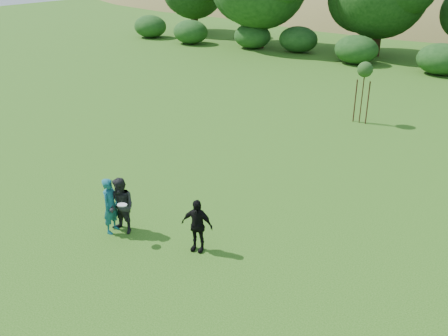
% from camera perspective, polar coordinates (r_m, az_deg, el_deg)
% --- Properties ---
extents(ground, '(120.00, 120.00, 0.00)m').
position_cam_1_polar(ground, '(14.21, -6.95, -8.10)').
color(ground, '#19470C').
rests_on(ground, ground).
extents(player_teal, '(0.51, 0.67, 1.66)m').
position_cam_1_polar(player_teal, '(14.44, -12.81, -4.22)').
color(player_teal, '#175867').
rests_on(player_teal, ground).
extents(player_grey, '(0.81, 0.63, 1.66)m').
position_cam_1_polar(player_grey, '(14.35, -11.64, -4.28)').
color(player_grey, '#232425').
rests_on(player_grey, ground).
extents(player_black, '(0.94, 0.57, 1.51)m').
position_cam_1_polar(player_black, '(13.30, -3.11, -6.56)').
color(player_black, black).
rests_on(player_black, ground).
extents(frisbee, '(0.27, 0.27, 0.06)m').
position_cam_1_polar(frisbee, '(13.74, -11.56, -4.15)').
color(frisbee, white).
rests_on(frisbee, ground).
extents(sapling, '(0.70, 0.70, 2.85)m').
position_cam_1_polar(sapling, '(23.67, 15.81, 10.60)').
color(sapling, '#351F15').
rests_on(sapling, ground).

